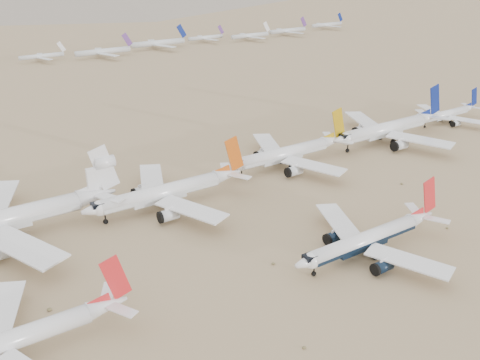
{
  "coord_description": "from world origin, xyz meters",
  "views": [
    {
      "loc": [
        -103.6,
        -80.99,
        77.56
      ],
      "look_at": [
        -16.1,
        52.15,
        7.0
      ],
      "focal_mm": 40.0,
      "sensor_mm": 36.0,
      "label": 1
    }
  ],
  "objects": [
    {
      "name": "row2_gold_tail",
      "position": [
        15.0,
        66.47,
        5.31
      ],
      "size": [
        53.34,
        52.16,
        18.99
      ],
      "color": "white",
      "rests_on": "ground"
    },
    {
      "name": "distant_storage_row",
      "position": [
        25.57,
        316.87,
        4.35
      ],
      "size": [
        568.01,
        56.92,
        15.62
      ],
      "color": "silver",
      "rests_on": "ground"
    },
    {
      "name": "main_airliner",
      "position": [
        -5.39,
        4.54,
        4.78
      ],
      "size": [
        49.23,
        48.08,
        17.37
      ],
      "color": "white",
      "rests_on": "ground"
    },
    {
      "name": "row2_white_trijet",
      "position": [
        -85.04,
        66.88,
        6.57
      ],
      "size": [
        64.0,
        62.55,
        22.68
      ],
      "color": "white",
      "rests_on": "ground"
    },
    {
      "name": "second_airliner",
      "position": [
        -94.96,
        14.94,
        4.76
      ],
      "size": [
        48.01,
        46.92,
        17.02
      ],
      "color": "white",
      "rests_on": "ground"
    },
    {
      "name": "desert_scrub",
      "position": [
        -11.08,
        -26.49,
        0.28
      ],
      "size": [
        247.37,
        121.67,
        0.63
      ],
      "color": "brown",
      "rests_on": "ground"
    },
    {
      "name": "ground",
      "position": [
        0.0,
        0.0,
        0.0
      ],
      "size": [
        7000.0,
        7000.0,
        0.0
      ],
      "primitive_type": "plane",
      "color": "#866B4E",
      "rests_on": "ground"
    },
    {
      "name": "row2_navy_widebody",
      "position": [
        67.86,
        64.66,
        5.93
      ],
      "size": [
        59.74,
        58.42,
        21.25
      ],
      "color": "white",
      "rests_on": "ground"
    },
    {
      "name": "row2_orange_tail",
      "position": [
        -38.21,
        60.34,
        5.38
      ],
      "size": [
        53.73,
        52.56,
        19.17
      ],
      "color": "white",
      "rests_on": "ground"
    },
    {
      "name": "row2_blue_far",
      "position": [
        112.11,
        68.33,
        3.96
      ],
      "size": [
        40.02,
        39.13,
        14.22
      ],
      "color": "white",
      "rests_on": "ground"
    }
  ]
}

